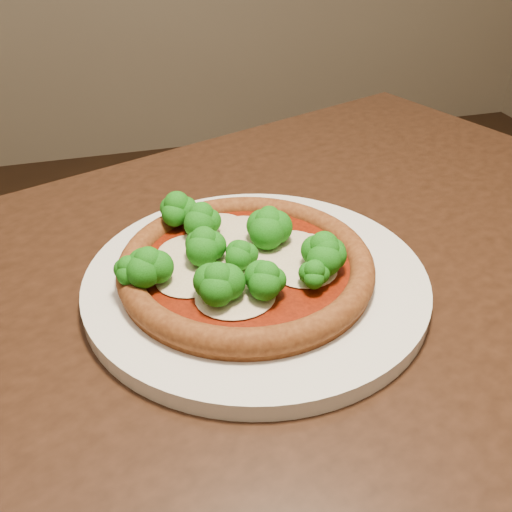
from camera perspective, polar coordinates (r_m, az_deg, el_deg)
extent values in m
cube|color=black|center=(0.58, 5.19, -7.50)|extent=(1.38, 1.22, 0.04)
cylinder|color=black|center=(1.32, 10.74, -1.76)|extent=(0.06, 0.06, 0.71)
cylinder|color=silver|center=(0.59, 0.00, -2.49)|extent=(0.35, 0.35, 0.02)
cylinder|color=brown|center=(0.58, -1.00, -1.35)|extent=(0.25, 0.25, 0.01)
torus|color=brown|center=(0.58, -1.01, -0.78)|extent=(0.26, 0.26, 0.03)
cylinder|color=maroon|center=(0.58, -1.01, -0.74)|extent=(0.21, 0.21, 0.00)
ellipsoid|color=beige|center=(0.57, -1.85, -0.83)|extent=(0.09, 0.09, 0.01)
ellipsoid|color=beige|center=(0.64, -3.78, 3.11)|extent=(0.06, 0.05, 0.00)
ellipsoid|color=beige|center=(0.60, -6.34, 0.51)|extent=(0.07, 0.07, 0.01)
ellipsoid|color=beige|center=(0.53, -2.07, -4.08)|extent=(0.08, 0.07, 0.01)
ellipsoid|color=beige|center=(0.56, 4.98, -1.52)|extent=(0.06, 0.06, 0.01)
ellipsoid|color=beige|center=(0.56, -6.53, -2.26)|extent=(0.07, 0.06, 0.01)
ellipsoid|color=beige|center=(0.60, 5.01, 0.89)|extent=(0.06, 0.05, 0.00)
ellipsoid|color=beige|center=(0.63, -1.39, 2.57)|extent=(0.07, 0.06, 0.01)
ellipsoid|color=beige|center=(0.60, 3.33, 0.98)|extent=(0.07, 0.06, 0.01)
ellipsoid|color=beige|center=(0.59, -0.49, 0.32)|extent=(0.10, 0.09, 0.01)
ellipsoid|color=#1D8E16|center=(0.63, -7.90, 4.96)|extent=(0.05, 0.05, 0.04)
ellipsoid|color=#1D8E16|center=(0.57, -5.23, 1.37)|extent=(0.05, 0.05, 0.04)
ellipsoid|color=#1D8E16|center=(0.61, 1.31, 3.75)|extent=(0.04, 0.04, 0.03)
ellipsoid|color=#1D8E16|center=(0.54, -10.72, -0.74)|extent=(0.05, 0.05, 0.04)
ellipsoid|color=#1D8E16|center=(0.56, -1.46, 0.36)|extent=(0.04, 0.04, 0.03)
ellipsoid|color=#1D8E16|center=(0.55, -12.63, -1.17)|extent=(0.04, 0.04, 0.03)
ellipsoid|color=#1D8E16|center=(0.56, 6.79, 0.76)|extent=(0.05, 0.05, 0.04)
ellipsoid|color=#1D8E16|center=(0.59, 1.23, 3.15)|extent=(0.05, 0.05, 0.04)
ellipsoid|color=#1D8E16|center=(0.51, -3.79, -2.42)|extent=(0.05, 0.05, 0.04)
ellipsoid|color=#1D8E16|center=(0.53, 5.86, -1.61)|extent=(0.04, 0.04, 0.03)
ellipsoid|color=#1D8E16|center=(0.52, 1.03, -2.08)|extent=(0.04, 0.04, 0.04)
ellipsoid|color=#1D8E16|center=(0.61, -5.47, 3.93)|extent=(0.05, 0.05, 0.04)
ellipsoid|color=#1D8E16|center=(0.55, 6.97, 0.37)|extent=(0.05, 0.05, 0.04)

